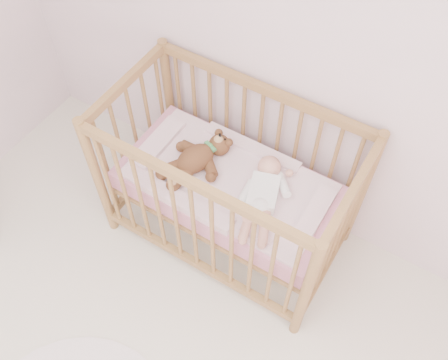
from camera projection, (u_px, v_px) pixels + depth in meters
The scene contains 6 objects.
wall_back at pixel (336, 43), 2.21m from camera, with size 4.00×0.02×2.70m, color silver.
crib at pixel (229, 186), 2.80m from camera, with size 1.36×0.76×1.00m, color #9F7343, non-canonical shape.
mattress at pixel (229, 188), 2.81m from camera, with size 1.22×0.62×0.13m, color pink.
blanket at pixel (229, 180), 2.75m from camera, with size 1.10×0.58×0.06m, color #FBADBB, non-canonical shape.
baby at pixel (263, 192), 2.61m from camera, with size 0.28×0.58×0.14m, color white, non-canonical shape.
teddy_bear at pixel (195, 158), 2.73m from camera, with size 0.34×0.49×0.14m, color brown, non-canonical shape.
Camera 1 is at (0.51, 0.21, 2.79)m, focal length 40.00 mm.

